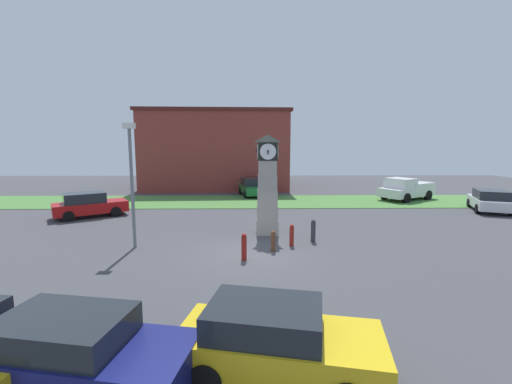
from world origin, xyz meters
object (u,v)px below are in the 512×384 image
car_near_tower (76,353)px  street_lamp_near_road (132,176)px  clock_tower (267,187)px  pickup_truck (406,189)px  car_end_of_row (490,200)px  bollard_far_row (273,241)px  bollard_mid_row (292,235)px  car_far_lot (89,205)px  bollard_end_row (244,247)px  bollard_near_tower (313,230)px  car_silver_hatch (253,187)px  car_by_building (275,339)px

car_near_tower → street_lamp_near_road: size_ratio=0.81×
clock_tower → pickup_truck: (12.04, 10.49, -1.51)m
car_end_of_row → pickup_truck: size_ratio=0.84×
car_near_tower → street_lamp_near_road: bearing=102.1°
bollard_far_row → car_near_tower: size_ratio=0.21×
bollard_mid_row → street_lamp_near_road: size_ratio=0.18×
bollard_mid_row → car_end_of_row: car_end_of_row is taller
bollard_mid_row → car_far_lot: 13.76m
clock_tower → bollard_end_row: clock_tower is taller
bollard_near_tower → street_lamp_near_road: street_lamp_near_road is taller
bollard_near_tower → car_far_lot: bearing=156.3°
pickup_truck → bollard_near_tower: bearing=-129.5°
car_near_tower → pickup_truck: bearing=53.5°
car_far_lot → car_end_of_row: bearing=2.8°
bollard_mid_row → car_silver_hatch: size_ratio=0.23×
clock_tower → car_end_of_row: clock_tower is taller
bollard_near_tower → bollard_end_row: bollard_end_row is taller
bollard_near_tower → car_by_building: bearing=-104.8°
bollard_end_row → car_near_tower: bearing=-112.5°
bollard_mid_row → car_near_tower: car_near_tower is taller
clock_tower → bollard_mid_row: 3.12m
bollard_near_tower → street_lamp_near_road: (-8.16, -0.80, 2.69)m
car_by_building → pickup_truck: bearing=60.0°
bollard_mid_row → bollard_far_row: bearing=-138.4°
clock_tower → bollard_far_row: clock_tower is taller
bollard_mid_row → street_lamp_near_road: street_lamp_near_road is taller
clock_tower → car_silver_hatch: size_ratio=1.14×
clock_tower → car_near_tower: 12.18m
car_near_tower → car_end_of_row: (19.68, 16.88, 0.01)m
car_end_of_row → street_lamp_near_road: street_lamp_near_road is taller
bollard_end_row → car_end_of_row: (16.68, 9.66, 0.21)m
bollard_mid_row → car_near_tower: (-5.12, -9.10, 0.24)m
bollard_near_tower → car_by_building: size_ratio=0.25×
bollard_mid_row → car_end_of_row: (14.55, 7.78, 0.26)m
clock_tower → bollard_mid_row: size_ratio=5.04×
bollard_end_row → car_by_building: (0.75, -6.84, 0.19)m
car_far_lot → street_lamp_near_road: bearing=-52.4°
bollard_mid_row → bollard_far_row: size_ratio=1.08×
clock_tower → car_far_lot: bearing=159.2°
bollard_near_tower → car_silver_hatch: 14.88m
bollard_near_tower → car_by_building: car_by_building is taller
bollard_far_row → street_lamp_near_road: street_lamp_near_road is taller
bollard_end_row → bollard_far_row: bearing=41.3°
bollard_far_row → car_silver_hatch: (-0.74, 16.09, 0.34)m
bollard_mid_row → bollard_far_row: (-0.89, -0.79, -0.04)m
clock_tower → car_far_lot: clock_tower is taller
bollard_far_row → car_end_of_row: 17.67m
car_end_of_row → pickup_truck: bearing=125.4°
car_near_tower → car_silver_hatch: size_ratio=1.00×
bollard_far_row → car_end_of_row: car_end_of_row is taller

